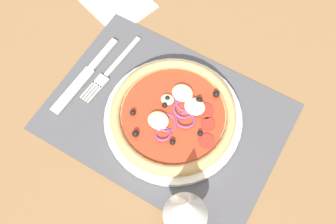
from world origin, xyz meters
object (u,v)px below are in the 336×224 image
at_px(wine_glass, 186,210).
at_px(napkin, 118,3).
at_px(fork, 109,72).
at_px(pizza, 175,112).
at_px(plate, 174,116).
at_px(knife, 85,75).

xyz_separation_m(wine_glass, napkin, (0.36, -0.34, -0.10)).
bearing_deg(napkin, fork, 117.64).
bearing_deg(pizza, plate, 33.27).
height_order(fork, knife, knife).
distance_m(plate, knife, 0.20).
bearing_deg(knife, pizza, 95.73).
bearing_deg(plate, wine_glass, 124.88).
bearing_deg(napkin, pizza, 144.03).
bearing_deg(fork, knife, -44.40).
relative_size(plate, pizza, 1.11).
relative_size(pizza, knife, 1.18).
bearing_deg(wine_glass, plate, -55.12).
bearing_deg(fork, plate, 86.99).
xyz_separation_m(fork, wine_glass, (-0.28, 0.18, 0.10)).
height_order(fork, napkin, fork).
distance_m(plate, fork, 0.17).
bearing_deg(wine_glass, napkin, -43.45).
bearing_deg(fork, napkin, -148.00).
relative_size(knife, wine_glass, 1.35).
relative_size(plate, napkin, 1.93).
relative_size(fork, knife, 0.90).
height_order(plate, knife, plate).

